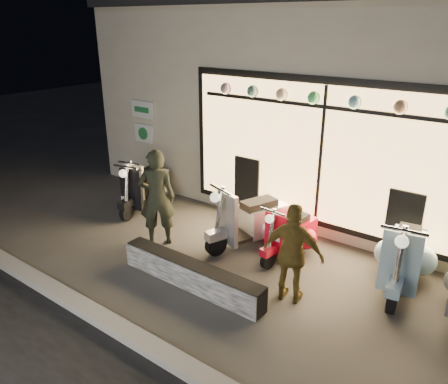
# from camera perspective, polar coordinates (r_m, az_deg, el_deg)

# --- Properties ---
(ground) EXTENTS (40.00, 40.00, 0.00)m
(ground) POSITION_cam_1_polar(r_m,az_deg,el_deg) (7.16, -1.01, -9.78)
(ground) COLOR #383533
(ground) RESTS_ON ground
(kerb) EXTENTS (40.00, 0.25, 0.12)m
(kerb) POSITION_cam_1_polar(r_m,az_deg,el_deg) (5.96, -13.37, -17.05)
(kerb) COLOR slate
(kerb) RESTS_ON ground
(shop_building) EXTENTS (10.20, 6.23, 4.20)m
(shop_building) POSITION_cam_1_polar(r_m,az_deg,el_deg) (10.64, 15.90, 11.94)
(shop_building) COLOR beige
(shop_building) RESTS_ON ground
(graffiti_barrier) EXTENTS (2.47, 0.28, 0.40)m
(graffiti_barrier) POSITION_cam_1_polar(r_m,az_deg,el_deg) (6.61, -4.26, -10.71)
(graffiti_barrier) COLOR black
(graffiti_barrier) RESTS_ON ground
(scooter_silver) EXTENTS (0.87, 1.59, 1.14)m
(scooter_silver) POSITION_cam_1_polar(r_m,az_deg,el_deg) (7.72, 4.17, -3.54)
(scooter_silver) COLOR black
(scooter_silver) RESTS_ON ground
(scooter_red) EXTENTS (0.50, 1.32, 0.94)m
(scooter_red) POSITION_cam_1_polar(r_m,az_deg,el_deg) (7.49, 9.02, -5.27)
(scooter_red) COLOR black
(scooter_red) RESTS_ON ground
(scooter_black) EXTENTS (0.68, 1.50, 1.07)m
(scooter_black) POSITION_cam_1_polar(r_m,az_deg,el_deg) (9.37, -9.92, 0.58)
(scooter_black) COLOR black
(scooter_black) RESTS_ON ground
(scooter_cream) EXTENTS (0.65, 1.44, 1.02)m
(scooter_cream) POSITION_cam_1_polar(r_m,az_deg,el_deg) (9.70, -9.71, 1.23)
(scooter_cream) COLOR black
(scooter_cream) RESTS_ON ground
(scooter_blue) EXTENTS (0.66, 1.64, 1.17)m
(scooter_blue) POSITION_cam_1_polar(r_m,az_deg,el_deg) (7.10, 22.52, -7.55)
(scooter_blue) COLOR black
(scooter_blue) RESTS_ON ground
(man) EXTENTS (0.75, 0.72, 1.72)m
(man) POSITION_cam_1_polar(r_m,az_deg,el_deg) (7.64, -8.74, -0.73)
(man) COLOR black
(man) RESTS_ON ground
(woman) EXTENTS (0.91, 0.51, 1.47)m
(woman) POSITION_cam_1_polar(r_m,az_deg,el_deg) (6.11, 8.99, -8.01)
(woman) COLOR brown
(woman) RESTS_ON ground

